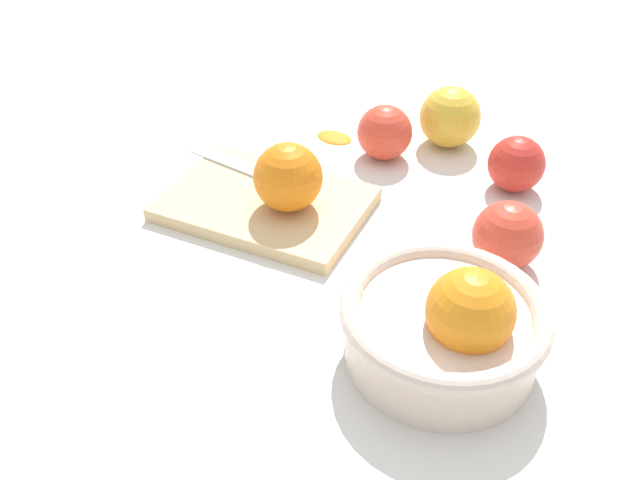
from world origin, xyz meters
name	(u,v)px	position (x,y,z in m)	size (l,w,h in m)	color
ground_plane	(368,222)	(0.00, 0.00, 0.00)	(2.40, 2.40, 0.00)	silver
bowl	(447,325)	(-0.16, 0.15, 0.04)	(0.18, 0.18, 0.11)	beige
cutting_board	(266,204)	(0.12, 0.04, 0.01)	(0.23, 0.16, 0.02)	#DBB77F
orange_on_board	(288,177)	(0.08, 0.04, 0.06)	(0.08, 0.08, 0.08)	orange
knife	(254,170)	(0.16, 0.00, 0.02)	(0.16, 0.03, 0.01)	silver
apple_front_left	(516,164)	(-0.12, -0.16, 0.03)	(0.07, 0.07, 0.07)	red
apple_front_center	(450,117)	(-0.01, -0.22, 0.04)	(0.08, 0.08, 0.08)	gold
apple_front_right	(385,132)	(0.05, -0.14, 0.04)	(0.07, 0.07, 0.07)	#D6422D
apple_mid_left	(508,235)	(-0.16, -0.01, 0.04)	(0.07, 0.07, 0.07)	#D6422D
citrus_peel	(334,135)	(0.13, -0.15, 0.00)	(0.05, 0.04, 0.01)	orange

